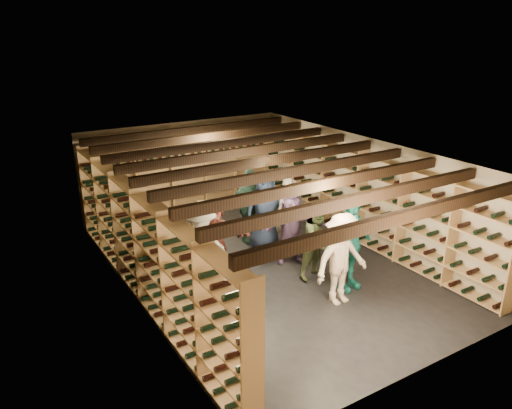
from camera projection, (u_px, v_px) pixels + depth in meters
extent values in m
plane|color=black|center=(265.00, 266.00, 10.42)|extent=(8.00, 8.00, 0.00)
cube|color=#C4B699|center=(184.00, 167.00, 13.22)|extent=(5.50, 0.02, 2.40)
cube|color=#C4B699|center=(423.00, 300.00, 6.80)|extent=(5.50, 0.02, 2.40)
cube|color=#C4B699|center=(132.00, 242.00, 8.65)|extent=(0.02, 8.00, 2.40)
cube|color=#C4B699|center=(367.00, 190.00, 11.36)|extent=(0.02, 8.00, 2.40)
cube|color=beige|center=(266.00, 154.00, 9.60)|extent=(5.50, 8.00, 0.01)
cube|color=black|center=(403.00, 217.00, 6.84)|extent=(5.40, 0.12, 0.18)
cube|color=black|center=(359.00, 199.00, 7.55)|extent=(5.40, 0.12, 0.18)
cube|color=black|center=(323.00, 184.00, 8.25)|extent=(5.40, 0.12, 0.18)
cube|color=black|center=(292.00, 172.00, 8.95)|extent=(5.40, 0.12, 0.18)
cube|color=black|center=(266.00, 161.00, 9.65)|extent=(5.40, 0.12, 0.18)
cube|color=black|center=(243.00, 152.00, 10.35)|extent=(5.40, 0.12, 0.18)
cube|color=black|center=(223.00, 144.00, 11.05)|extent=(5.40, 0.12, 0.18)
cube|color=black|center=(206.00, 137.00, 11.75)|extent=(5.40, 0.12, 0.18)
cube|color=black|center=(190.00, 130.00, 12.45)|extent=(5.40, 0.12, 0.18)
cube|color=tan|center=(143.00, 246.00, 8.79)|extent=(0.32, 7.50, 2.15)
cube|color=tan|center=(361.00, 196.00, 11.32)|extent=(0.32, 7.50, 2.15)
cube|color=tan|center=(187.00, 173.00, 13.12)|extent=(4.70, 0.30, 2.15)
cube|color=tan|center=(186.00, 252.00, 10.84)|extent=(0.53, 0.38, 0.17)
cube|color=tan|center=(186.00, 245.00, 10.78)|extent=(0.53, 0.38, 0.17)
cube|color=tan|center=(186.00, 238.00, 10.72)|extent=(0.53, 0.38, 0.17)
cube|color=tan|center=(185.00, 231.00, 10.67)|extent=(0.53, 0.38, 0.17)
cube|color=tan|center=(209.00, 225.00, 12.33)|extent=(0.59, 0.50, 0.17)
cube|color=tan|center=(209.00, 219.00, 12.27)|extent=(0.59, 0.50, 0.17)
cube|color=tan|center=(209.00, 212.00, 12.21)|extent=(0.59, 0.50, 0.17)
cube|color=tan|center=(208.00, 206.00, 12.15)|extent=(0.59, 0.50, 0.17)
cube|color=tan|center=(281.00, 224.00, 12.35)|extent=(0.51, 0.35, 0.17)
imported|color=black|center=(170.00, 262.00, 8.88)|extent=(0.87, 0.73, 1.51)
imported|color=black|center=(172.00, 248.00, 9.39)|extent=(0.67, 0.56, 1.57)
imported|color=#55643D|center=(318.00, 240.00, 9.71)|extent=(0.85, 0.71, 1.59)
imported|color=beige|center=(342.00, 259.00, 8.77)|extent=(1.12, 0.66, 1.71)
imported|color=#1E8377|center=(349.00, 244.00, 9.26)|extent=(1.09, 0.50, 1.83)
imported|color=brown|center=(215.00, 236.00, 9.97)|extent=(1.48, 0.99, 1.53)
imported|color=#1F2C49|center=(265.00, 211.00, 10.96)|extent=(1.00, 0.79, 1.79)
imported|color=gray|center=(290.00, 215.00, 10.86)|extent=(0.71, 0.59, 1.67)
imported|color=beige|center=(201.00, 246.00, 9.37)|extent=(1.17, 0.83, 1.65)
imported|color=#27473A|center=(249.00, 206.00, 11.35)|extent=(1.06, 0.54, 1.73)
imported|color=slate|center=(291.00, 227.00, 10.36)|extent=(1.52, 0.99, 1.57)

